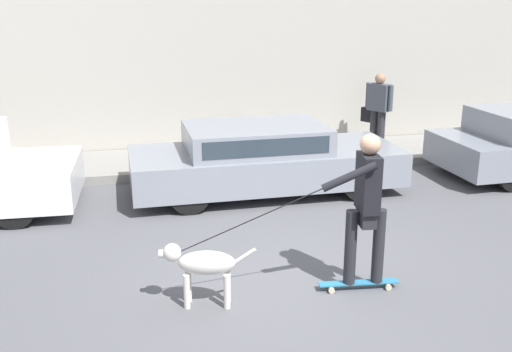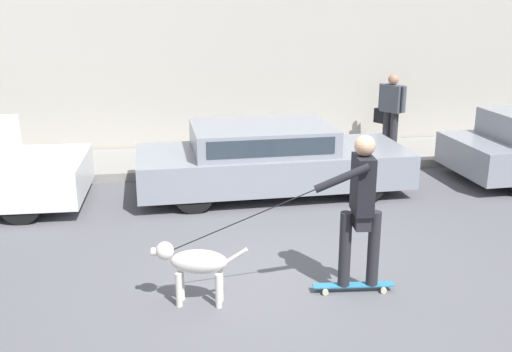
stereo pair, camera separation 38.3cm
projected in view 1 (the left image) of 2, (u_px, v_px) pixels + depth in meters
name	position (u px, v px, depth m)	size (l,w,h in m)	color
ground_plane	(295.00, 277.00, 7.15)	(36.00, 36.00, 0.00)	#545459
back_wall	(215.00, 47.00, 12.38)	(32.00, 0.30, 4.40)	#ADA89E
sidewalk_curb	(225.00, 159.00, 11.97)	(30.00, 1.87, 0.16)	gray
parked_car_1	(263.00, 159.00, 10.08)	(4.55, 1.84, 1.17)	black
dog	(202.00, 265.00, 6.38)	(1.03, 0.39, 0.72)	beige
skateboarder	(366.00, 202.00, 6.57)	(2.57, 0.55, 1.82)	beige
pedestrian_with_bag	(378.00, 107.00, 12.46)	(0.48, 0.64, 1.54)	#28282D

